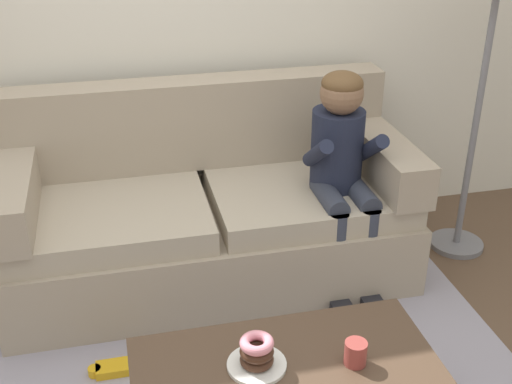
# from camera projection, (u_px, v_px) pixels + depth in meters

# --- Properties ---
(ground) EXTENTS (10.00, 10.00, 0.00)m
(ground) POSITION_uv_depth(u_px,v_px,m) (222.00, 380.00, 2.79)
(ground) COLOR brown
(couch) EXTENTS (2.03, 0.90, 0.97)m
(couch) POSITION_uv_depth(u_px,v_px,m) (207.00, 213.00, 3.39)
(couch) COLOR tan
(couch) RESTS_ON ground
(coffee_table) EXTENTS (1.08, 0.52, 0.40)m
(coffee_table) POSITION_uv_depth(u_px,v_px,m) (285.00, 372.00, 2.32)
(coffee_table) COLOR #4C3828
(coffee_table) RESTS_ON ground
(person_child) EXTENTS (0.34, 0.58, 1.10)m
(person_child) POSITION_uv_depth(u_px,v_px,m) (342.00, 161.00, 3.19)
(person_child) COLOR #1E2338
(person_child) RESTS_ON ground
(plate) EXTENTS (0.21, 0.21, 0.01)m
(plate) POSITION_uv_depth(u_px,v_px,m) (257.00, 365.00, 2.28)
(plate) COLOR white
(plate) RESTS_ON coffee_table
(donut) EXTENTS (0.13, 0.13, 0.04)m
(donut) POSITION_uv_depth(u_px,v_px,m) (257.00, 359.00, 2.27)
(donut) COLOR #422619
(donut) RESTS_ON plate
(donut_second) EXTENTS (0.14, 0.14, 0.04)m
(donut_second) POSITION_uv_depth(u_px,v_px,m) (257.00, 351.00, 2.25)
(donut_second) COLOR #422619
(donut_second) RESTS_ON donut
(donut_third) EXTENTS (0.17, 0.17, 0.04)m
(donut_third) POSITION_uv_depth(u_px,v_px,m) (257.00, 343.00, 2.24)
(donut_third) COLOR pink
(donut_third) RESTS_ON donut_second
(mug) EXTENTS (0.08, 0.08, 0.09)m
(mug) POSITION_uv_depth(u_px,v_px,m) (356.00, 353.00, 2.28)
(mug) COLOR #993D38
(mug) RESTS_ON coffee_table
(toy_controller) EXTENTS (0.23, 0.09, 0.05)m
(toy_controller) POSITION_uv_depth(u_px,v_px,m) (115.00, 369.00, 2.81)
(toy_controller) COLOR gold
(toy_controller) RESTS_ON ground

